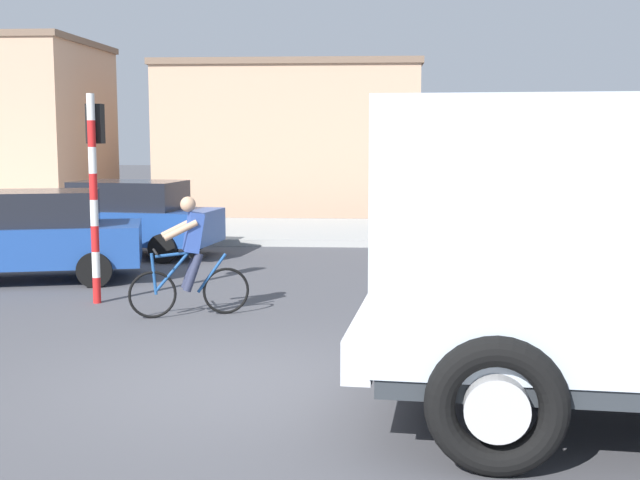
% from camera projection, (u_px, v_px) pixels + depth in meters
% --- Properties ---
extents(ground_plane, '(120.00, 120.00, 0.00)m').
position_uv_depth(ground_plane, '(223.00, 382.00, 8.86)').
color(ground_plane, '#4C4C51').
extents(sidewalk_far, '(80.00, 5.00, 0.16)m').
position_uv_depth(sidewalk_far, '(316.00, 231.00, 21.82)').
color(sidewalk_far, '#ADADA8').
rests_on(sidewalk_far, ground).
extents(cyclist, '(1.64, 0.72, 1.72)m').
position_uv_depth(cyclist, '(190.00, 256.00, 11.94)').
color(cyclist, black).
rests_on(cyclist, ground).
extents(traffic_light_pole, '(0.24, 0.43, 3.20)m').
position_uv_depth(traffic_light_pole, '(94.00, 169.00, 12.79)').
color(traffic_light_pole, red).
rests_on(traffic_light_pole, ground).
extents(car_white_mid, '(4.30, 2.65, 1.60)m').
position_uv_depth(car_white_mid, '(27.00, 235.00, 14.81)').
color(car_white_mid, '#234C9E').
rests_on(car_white_mid, ground).
extents(car_far_side, '(4.20, 2.29, 1.60)m').
position_uv_depth(car_far_side, '(125.00, 218.00, 17.91)').
color(car_far_side, '#234C9E').
rests_on(car_far_side, ground).
extents(pedestrian_near_kerb, '(0.34, 0.22, 1.62)m').
position_uv_depth(pedestrian_near_kerb, '(575.00, 227.00, 15.80)').
color(pedestrian_near_kerb, '#2D334C').
rests_on(pedestrian_near_kerb, ground).
extents(building_mid_block, '(8.50, 8.01, 4.91)m').
position_uv_depth(building_mid_block, '(296.00, 138.00, 29.57)').
color(building_mid_block, tan).
rests_on(building_mid_block, ground).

